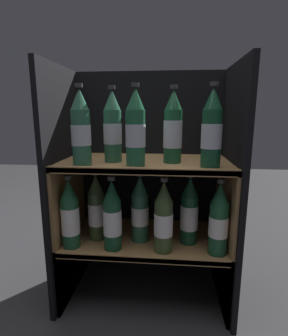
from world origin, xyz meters
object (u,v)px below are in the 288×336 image
bottle_upper_back_0 (113,128)px  bottle_lower_back_0 (97,209)px  bottle_lower_front_1 (112,217)px  bottle_lower_front_2 (163,219)px  bottle_upper_front_1 (136,130)px  bottle_lower_back_2 (189,212)px  bottle_lower_back_1 (140,210)px  bottle_upper_front_2 (212,130)px  bottle_upper_back_1 (173,129)px  bottle_lower_front_0 (70,216)px  bottle_lower_front_3 (219,221)px  bottle_upper_front_0 (81,129)px

bottle_upper_back_0 → bottle_lower_back_0: bottle_upper_back_0 is taller
bottle_upper_back_0 → bottle_lower_back_0: bearing=-180.0°
bottle_lower_front_1 → bottle_lower_front_2: 0.19m
bottle_upper_front_1 → bottle_upper_back_0: (-0.10, 0.08, 0.00)m
bottle_lower_front_2 → bottle_lower_back_2: same height
bottle_lower_front_1 → bottle_lower_back_1: bearing=38.9°
bottle_upper_front_1 → bottle_lower_front_1: bottle_upper_front_1 is taller
bottle_lower_back_0 → bottle_upper_front_2: bearing=-10.2°
bottle_upper_back_1 → bottle_lower_back_1: (-0.13, 0.00, -0.33)m
bottle_lower_front_0 → bottle_lower_back_0: same height
bottle_upper_front_1 → bottle_upper_back_0: size_ratio=1.00×
bottle_lower_front_1 → bottle_lower_front_3: same height
bottle_lower_front_3 → bottle_lower_front_0: bearing=180.0°
bottle_lower_front_0 → bottle_lower_front_1: (0.17, 0.00, 0.00)m
bottle_upper_back_1 → bottle_lower_back_1: size_ratio=1.00×
bottle_upper_front_1 → bottle_lower_front_0: bearing=180.0°
bottle_upper_front_0 → bottle_lower_back_2: size_ratio=1.00×
bottle_upper_back_1 → bottle_lower_front_3: size_ratio=1.00×
bottle_upper_front_1 → bottle_lower_back_0: size_ratio=1.00×
bottle_lower_back_2 → bottle_lower_back_0: bearing=180.0°
bottle_lower_back_1 → bottle_upper_back_1: bearing=-0.0°
bottle_upper_front_0 → bottle_lower_back_0: bearing=73.4°
bottle_upper_front_0 → bottle_upper_front_1: same height
bottle_upper_back_0 → bottle_lower_front_1: 0.34m
bottle_lower_front_1 → bottle_lower_back_0: 0.11m
bottle_lower_back_2 → bottle_lower_back_1: bearing=180.0°
bottle_upper_front_1 → bottle_lower_back_0: 0.38m
bottle_upper_front_0 → bottle_lower_front_2: 0.45m
bottle_upper_back_0 → bottle_upper_back_1: 0.23m
bottle_upper_back_1 → bottle_lower_front_2: bearing=-109.9°
bottle_upper_front_2 → bottle_lower_back_1: 0.43m
bottle_lower_front_1 → bottle_lower_front_3: (0.40, -0.00, 0.00)m
bottle_upper_front_0 → bottle_lower_back_0: size_ratio=1.00×
bottle_upper_back_0 → bottle_lower_back_2: bearing=-0.0°
bottle_upper_front_0 → bottle_upper_back_1: (0.33, 0.08, -0.00)m
bottle_upper_back_1 → bottle_lower_front_3: bearing=-24.3°
bottle_upper_front_2 → bottle_lower_front_1: 0.48m
bottle_upper_front_2 → bottle_upper_back_0: size_ratio=1.00×
bottle_upper_front_2 → bottle_lower_front_1: size_ratio=1.00×
bottle_lower_front_0 → bottle_lower_front_2: 0.36m
bottle_upper_back_0 → bottle_lower_back_2: size_ratio=1.00×
bottle_lower_front_2 → bottle_lower_back_2: bearing=37.8°
bottle_upper_front_0 → bottle_upper_back_1: bearing=13.4°
bottle_upper_back_0 → bottle_lower_back_2: bottle_upper_back_0 is taller
bottle_upper_back_1 → bottle_lower_front_0: bottle_upper_back_1 is taller
bottle_upper_front_0 → bottle_upper_back_1: 0.34m
bottle_upper_back_1 → bottle_lower_front_0: 0.52m
bottle_lower_front_0 → bottle_lower_back_2: (0.46, 0.08, 0.00)m
bottle_upper_front_0 → bottle_lower_front_1: bottle_upper_front_0 is taller
bottle_upper_front_0 → bottle_lower_front_3: 0.60m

